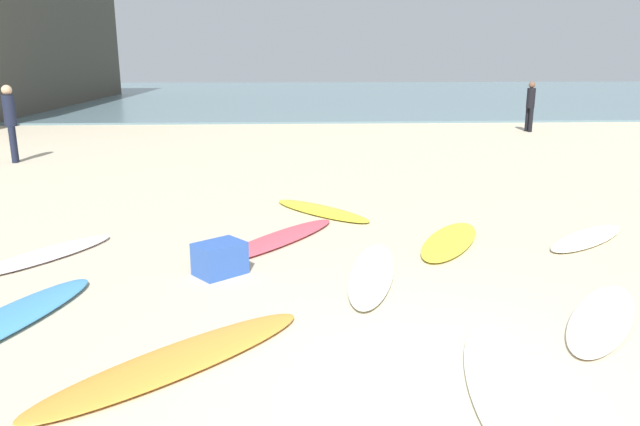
# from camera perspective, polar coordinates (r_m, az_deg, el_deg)

# --- Properties ---
(ground_plane) EXTENTS (120.00, 120.00, 0.00)m
(ground_plane) POSITION_cam_1_polar(r_m,az_deg,el_deg) (4.87, 10.61, -16.29)
(ground_plane) COLOR beige
(ocean_water) EXTENTS (120.00, 40.00, 0.08)m
(ocean_water) POSITION_cam_1_polar(r_m,az_deg,el_deg) (43.53, -1.70, 11.31)
(ocean_water) COLOR slate
(ocean_water) RESTS_ON ground_plane
(surfboard_0) EXTENTS (1.78, 1.94, 0.07)m
(surfboard_0) POSITION_cam_1_polar(r_m,az_deg,el_deg) (9.90, 0.12, 0.24)
(surfboard_0) COLOR yellow
(surfboard_0) RESTS_ON ground_plane
(surfboard_1) EXTENTS (1.61, 1.91, 0.07)m
(surfboard_1) POSITION_cam_1_polar(r_m,az_deg,el_deg) (6.50, 25.31, -9.00)
(surfboard_1) COLOR silver
(surfboard_1) RESTS_ON ground_plane
(surfboard_2) EXTENTS (0.98, 2.25, 0.07)m
(surfboard_2) POSITION_cam_1_polar(r_m,az_deg,el_deg) (5.03, 17.27, -15.23)
(surfboard_2) COLOR white
(surfboard_2) RESTS_ON ground_plane
(surfboard_3) EXTENTS (2.31, 2.15, 0.07)m
(surfboard_3) POSITION_cam_1_polar(r_m,az_deg,el_deg) (5.27, -13.45, -13.48)
(surfboard_3) COLOR orange
(surfboard_3) RESTS_ON ground_plane
(surfboard_4) EXTENTS (1.79, 1.62, 0.07)m
(surfboard_4) POSITION_cam_1_polar(r_m,az_deg,el_deg) (9.21, 24.11, -2.16)
(surfboard_4) COLOR #F4EDC4
(surfboard_4) RESTS_ON ground_plane
(surfboard_6) EXTENTS (1.93, 2.29, 0.08)m
(surfboard_6) POSITION_cam_1_polar(r_m,az_deg,el_deg) (8.34, -4.09, -2.51)
(surfboard_6) COLOR #E44D5D
(surfboard_6) RESTS_ON ground_plane
(surfboard_7) EXTENTS (1.54, 1.96, 0.07)m
(surfboard_7) POSITION_cam_1_polar(r_m,az_deg,el_deg) (8.45, -24.72, -3.63)
(surfboard_7) COLOR white
(surfboard_7) RESTS_ON ground_plane
(surfboard_8) EXTENTS (1.47, 2.07, 0.07)m
(surfboard_8) POSITION_cam_1_polar(r_m,az_deg,el_deg) (8.44, 12.26, -2.61)
(surfboard_8) COLOR yellow
(surfboard_8) RESTS_ON ground_plane
(surfboard_9) EXTENTS (0.99, 2.31, 0.09)m
(surfboard_9) POSITION_cam_1_polar(r_m,az_deg,el_deg) (7.06, 4.97, -5.67)
(surfboard_9) COLOR silver
(surfboard_9) RESTS_ON ground_plane
(beachgoer_near) EXTENTS (0.35, 0.35, 1.87)m
(beachgoer_near) POSITION_cam_1_polar(r_m,az_deg,el_deg) (16.43, -27.44, 7.96)
(beachgoer_near) COLOR #191E33
(beachgoer_near) RESTS_ON ground_plane
(beachgoer_mid) EXTENTS (0.34, 0.34, 1.71)m
(beachgoer_mid) POSITION_cam_1_polar(r_m,az_deg,el_deg) (22.18, 19.43, 9.78)
(beachgoer_mid) COLOR black
(beachgoer_mid) RESTS_ON ground_plane
(beach_cooler) EXTENTS (0.69, 0.67, 0.39)m
(beach_cooler) POSITION_cam_1_polar(r_m,az_deg,el_deg) (7.15, -9.54, -4.30)
(beach_cooler) COLOR #2D56B2
(beach_cooler) RESTS_ON ground_plane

